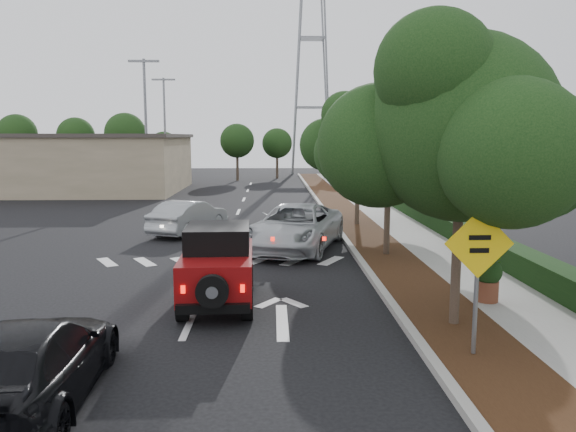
{
  "coord_description": "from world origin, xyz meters",
  "views": [
    {
      "loc": [
        1.78,
        -11.74,
        4.0
      ],
      "look_at": [
        2.22,
        3.0,
        1.9
      ],
      "focal_mm": 35.0,
      "sensor_mm": 36.0,
      "label": 1
    }
  ],
  "objects_px": {
    "red_jeep": "(218,264)",
    "black_suv_oncoming": "(29,363)",
    "speed_hump_sign": "(478,262)",
    "silver_suv_ahead": "(295,227)"
  },
  "relations": [
    {
      "from": "black_suv_oncoming",
      "to": "speed_hump_sign",
      "type": "distance_m",
      "value": 7.46
    },
    {
      "from": "red_jeep",
      "to": "speed_hump_sign",
      "type": "distance_m",
      "value": 6.2
    },
    {
      "from": "red_jeep",
      "to": "speed_hump_sign",
      "type": "relative_size",
      "value": 1.42
    },
    {
      "from": "silver_suv_ahead",
      "to": "black_suv_oncoming",
      "type": "bearing_deg",
      "value": -93.57
    },
    {
      "from": "red_jeep",
      "to": "black_suv_oncoming",
      "type": "xyz_separation_m",
      "value": [
        -2.32,
        -5.18,
        -0.29
      ]
    },
    {
      "from": "black_suv_oncoming",
      "to": "red_jeep",
      "type": "bearing_deg",
      "value": -117.14
    },
    {
      "from": "silver_suv_ahead",
      "to": "black_suv_oncoming",
      "type": "xyz_separation_m",
      "value": [
        -4.43,
        -11.66,
        -0.13
      ]
    },
    {
      "from": "red_jeep",
      "to": "silver_suv_ahead",
      "type": "xyz_separation_m",
      "value": [
        2.12,
        6.48,
        -0.16
      ]
    },
    {
      "from": "silver_suv_ahead",
      "to": "speed_hump_sign",
      "type": "xyz_separation_m",
      "value": [
        2.79,
        -10.18,
        1.02
      ]
    },
    {
      "from": "red_jeep",
      "to": "speed_hump_sign",
      "type": "bearing_deg",
      "value": -38.83
    }
  ]
}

